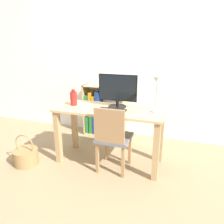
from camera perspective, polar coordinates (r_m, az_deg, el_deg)
The scene contains 10 objects.
ground_plane at distance 3.04m, azimuth -0.62°, elevation -12.61°, with size 10.00×10.00×0.00m, color #997F5B.
wall_back at distance 3.61m, azimuth 4.79°, elevation 13.91°, with size 8.00×0.05×2.60m.
desk at distance 2.79m, azimuth -0.66°, elevation -2.14°, with size 1.38×0.57×0.74m.
monitor at distance 2.77m, azimuth 1.44°, elevation 5.83°, with size 0.50×0.22×0.42m.
keyboard at distance 2.67m, azimuth 0.05°, elevation 0.56°, with size 0.35×0.13×0.02m.
vase at distance 2.92m, azimuth -10.00°, elevation 3.63°, with size 0.09×0.09×0.22m.
desk_lamp at distance 2.54m, azimuth 11.47°, elevation 5.38°, with size 0.10×0.19×0.44m.
chair at distance 2.63m, azimuth 0.15°, elevation -6.47°, with size 0.40×0.40×0.84m.
bookshelf at distance 3.76m, azimuth -3.62°, elevation 0.33°, with size 0.71×0.28×0.86m.
basket at distance 3.14m, azimuth -21.59°, elevation -10.65°, with size 0.32×0.32×0.42m.
Camera 1 is at (0.87, -2.48, 1.54)m, focal length 35.00 mm.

